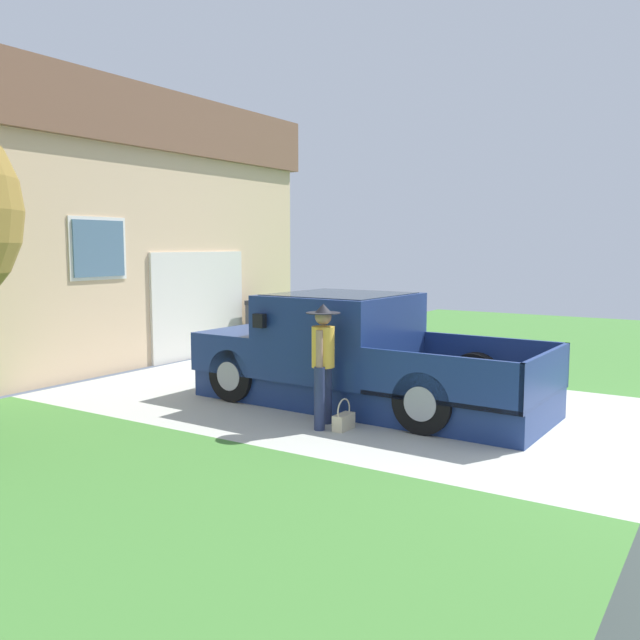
# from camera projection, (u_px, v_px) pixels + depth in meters

# --- Properties ---
(pickup_truck) EXTENTS (2.18, 5.29, 1.65)m
(pickup_truck) POSITION_uv_depth(u_px,v_px,m) (345.00, 355.00, 10.09)
(pickup_truck) COLOR navy
(pickup_truck) RESTS_ON ground
(person_with_hat) EXTENTS (0.47, 0.44, 1.62)m
(person_with_hat) POSITION_uv_depth(u_px,v_px,m) (323.00, 357.00, 8.70)
(person_with_hat) COLOR navy
(person_with_hat) RESTS_ON ground
(handbag) EXTENTS (0.34, 0.15, 0.41)m
(handbag) POSITION_uv_depth(u_px,v_px,m) (344.00, 420.00, 8.64)
(handbag) COLOR beige
(handbag) RESTS_ON ground
(house_with_garage) EXTENTS (8.97, 7.24, 5.37)m
(house_with_garage) POSITION_uv_depth(u_px,v_px,m) (54.00, 229.00, 15.15)
(house_with_garage) COLOR #D7B58E
(house_with_garage) RESTS_ON ground
(wheeled_trash_bin) EXTENTS (0.60, 0.72, 1.12)m
(wheeled_trash_bin) POSITION_uv_depth(u_px,v_px,m) (265.00, 323.00, 15.31)
(wheeled_trash_bin) COLOR #424247
(wheeled_trash_bin) RESTS_ON ground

